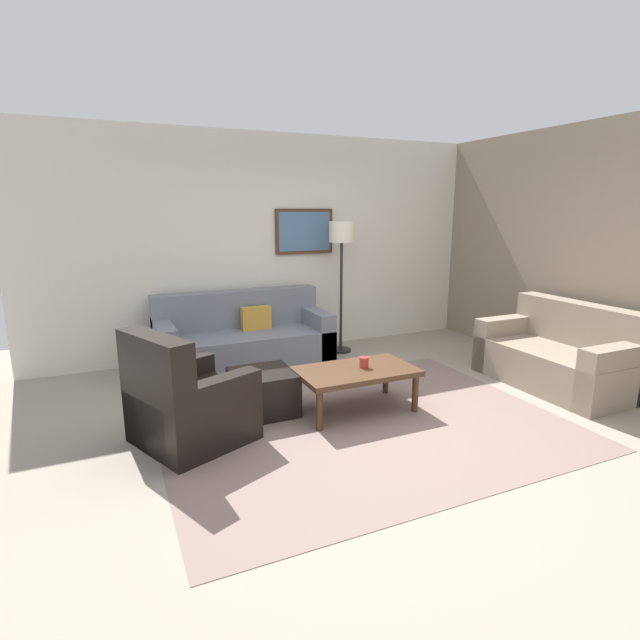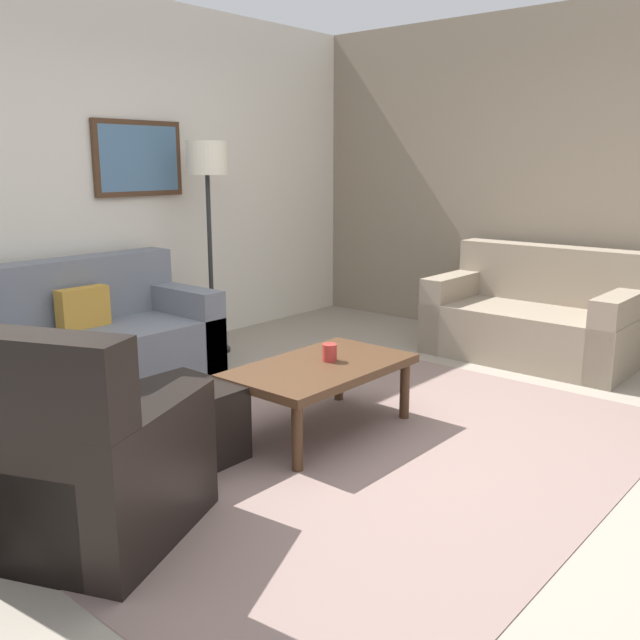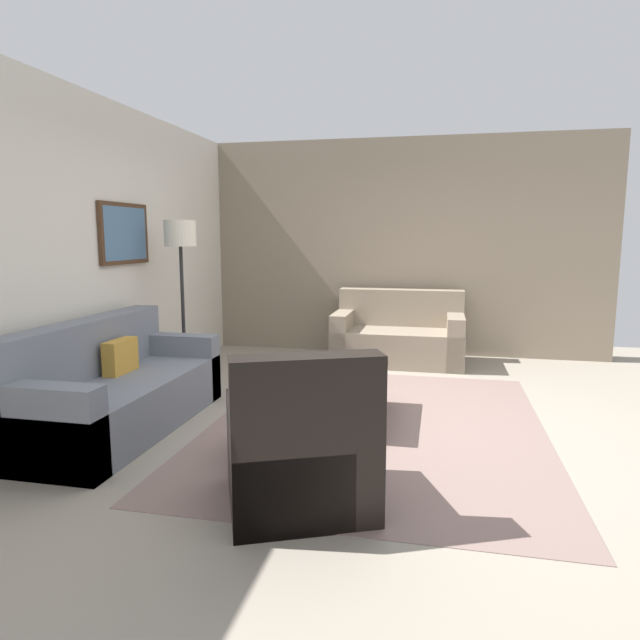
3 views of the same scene
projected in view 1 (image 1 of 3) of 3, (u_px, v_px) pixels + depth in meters
The scene contains 12 objects.
ground_plane at pixel (362, 423), 4.33m from camera, with size 8.00×8.00×0.00m, color gray.
rear_partition at pixel (267, 245), 6.33m from camera, with size 6.00×0.12×2.80m, color silver.
stone_feature_panel at pixel (610, 253), 5.21m from camera, with size 0.12×5.20×2.80m, color gray.
area_rug at pixel (362, 423), 4.33m from camera, with size 3.45×2.68×0.01m, color #826962.
couch_main at pixel (243, 340), 5.94m from camera, with size 2.05×0.87×0.88m.
couch_loveseat at pixel (562, 358), 5.24m from camera, with size 0.88×1.56×0.88m.
armchair_leather at pixel (185, 407), 3.90m from camera, with size 1.05×1.05×0.95m.
ottoman at pixel (263, 392), 4.52m from camera, with size 0.56×0.56×0.40m, color black.
coffee_table at pixel (356, 374), 4.54m from camera, with size 1.10×0.64×0.41m.
cup at pixel (364, 362), 4.55m from camera, with size 0.09×0.09×0.10m, color #B2332D.
lamp_standing at pixel (342, 245), 6.22m from camera, with size 0.32×0.32×1.71m.
framed_artwork at pixel (304, 231), 6.41m from camera, with size 0.80×0.04×0.58m.
Camera 1 is at (-1.98, -3.51, 1.86)m, focal length 27.30 mm.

